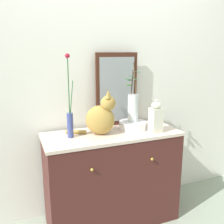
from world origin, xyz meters
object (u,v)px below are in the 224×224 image
sideboard (112,178)px  vase_glass_clear (133,106)px  mirror_leaning (117,90)px  cat_sitting (101,117)px  bowl_porcelain (133,125)px  vase_slim_green (70,118)px  jar_lidded_porcelain (156,118)px

sideboard → vase_glass_clear: vase_glass_clear is taller
mirror_leaning → cat_sitting: 0.36m
mirror_leaning → bowl_porcelain: mirror_leaning is taller
cat_sitting → vase_glass_clear: 0.31m
mirror_leaning → vase_glass_clear: size_ratio=1.29×
vase_slim_green → bowl_porcelain: (0.56, 0.01, -0.13)m
mirror_leaning → bowl_porcelain: 0.35m
sideboard → bowl_porcelain: 0.50m
vase_glass_clear → cat_sitting: bearing=-172.9°
bowl_porcelain → jar_lidded_porcelain: 0.22m
cat_sitting → mirror_leaning: bearing=43.7°
bowl_porcelain → mirror_leaning: bearing=113.7°
sideboard → bowl_porcelain: size_ratio=4.81×
bowl_porcelain → vase_glass_clear: vase_glass_clear is taller
cat_sitting → bowl_porcelain: 0.33m
bowl_porcelain → sideboard: bearing=-171.8°
bowl_porcelain → cat_sitting: bearing=-173.1°
mirror_leaning → cat_sitting: size_ratio=1.63×
cat_sitting → vase_glass_clear: (0.30, 0.04, 0.06)m
cat_sitting → vase_slim_green: (-0.25, 0.02, 0.01)m
vase_slim_green → vase_glass_clear: (0.56, 0.02, 0.05)m
jar_lidded_porcelain → vase_slim_green: bearing=169.2°
bowl_porcelain → vase_glass_clear: 0.17m
cat_sitting → vase_slim_green: vase_slim_green is taller
mirror_leaning → jar_lidded_porcelain: 0.44m
vase_slim_green → vase_glass_clear: size_ratio=1.27×
sideboard → mirror_leaning: size_ratio=1.75×
sideboard → vase_glass_clear: (0.21, 0.03, 0.62)m
vase_slim_green → vase_glass_clear: bearing=1.6°
vase_glass_clear → jar_lidded_porcelain: size_ratio=1.81×
sideboard → cat_sitting: 0.57m
cat_sitting → bowl_porcelain: cat_sitting is taller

